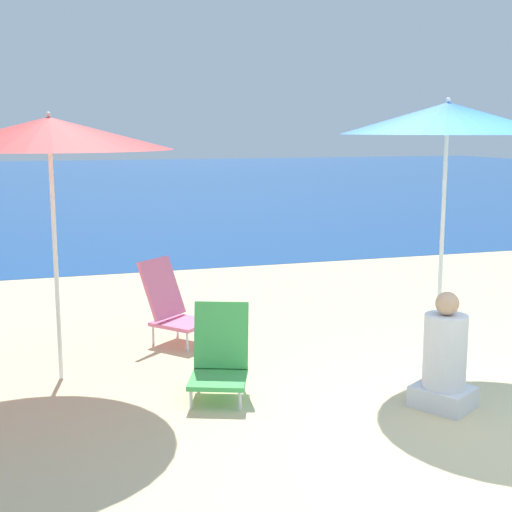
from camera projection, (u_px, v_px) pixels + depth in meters
sea_water at (110, 180)px, 29.65m from camera, size 60.00×40.00×0.01m
beach_umbrella_blue at (448, 119)px, 6.04m from camera, size 1.83×1.83×2.32m
beach_umbrella_red at (49, 134)px, 5.59m from camera, size 1.95×1.95×2.19m
beach_chair_green at (220, 356)px, 5.54m from camera, size 0.59×0.66×0.71m
beach_chair_pink at (171, 304)px, 6.93m from camera, size 0.73×0.75×0.81m
person_seated_far at (444, 361)px, 5.27m from camera, size 0.51×0.54×0.89m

